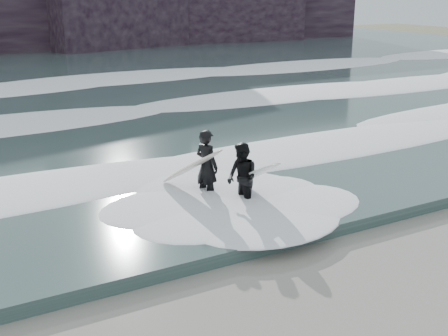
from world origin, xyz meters
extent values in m
plane|color=olive|center=(0.00, 0.00, 0.00)|extent=(120.00, 120.00, 0.00)
cube|color=#334747|center=(0.00, 29.00, 0.15)|extent=(90.00, 52.00, 0.30)
ellipsoid|color=white|center=(0.00, 9.00, 0.40)|extent=(60.00, 3.20, 0.20)
ellipsoid|color=white|center=(0.00, 16.00, 0.42)|extent=(60.00, 4.00, 0.24)
ellipsoid|color=white|center=(0.00, 25.00, 0.45)|extent=(60.00, 4.80, 0.30)
imported|color=black|center=(-0.72, 6.34, 0.94)|extent=(0.65, 0.79, 1.87)
ellipsoid|color=silver|center=(-1.12, 6.39, 0.97)|extent=(1.34, 2.08, 1.31)
imported|color=black|center=(-0.30, 5.31, 0.86)|extent=(0.66, 0.84, 1.72)
ellipsoid|color=white|center=(0.12, 5.31, 0.92)|extent=(0.69, 2.01, 1.13)
camera|label=1|loc=(-6.81, -5.58, 5.18)|focal=45.00mm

